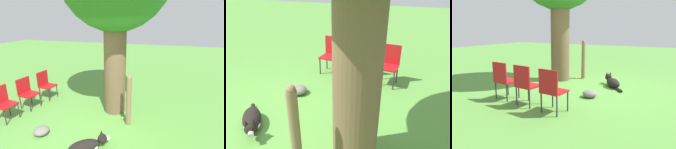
% 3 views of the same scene
% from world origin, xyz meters
% --- Properties ---
extents(ground_plane, '(30.00, 30.00, 0.00)m').
position_xyz_m(ground_plane, '(0.00, 0.00, 0.00)').
color(ground_plane, '#56933D').
extents(dog, '(0.91, 0.74, 0.36)m').
position_xyz_m(dog, '(0.31, -0.46, 0.13)').
color(dog, black).
rests_on(dog, ground_plane).
extents(fence_post, '(0.12, 0.12, 1.26)m').
position_xyz_m(fence_post, '(0.88, 0.69, 0.64)').
color(fence_post, '#846647').
rests_on(fence_post, ground_plane).
extents(red_chair_0, '(0.47, 0.49, 0.89)m').
position_xyz_m(red_chair_0, '(-2.21, 0.01, 0.51)').
color(red_chair_0, '#B21419').
rests_on(red_chair_0, ground_plane).
extents(red_chair_1, '(0.47, 0.49, 0.89)m').
position_xyz_m(red_chair_1, '(-2.10, 0.72, 0.51)').
color(red_chair_1, '#B21419').
rests_on(red_chair_1, ground_plane).
extents(red_chair_2, '(0.47, 0.49, 0.89)m').
position_xyz_m(red_chair_2, '(-2.00, 1.43, 0.51)').
color(red_chair_2, '#B21419').
rests_on(red_chair_2, ground_plane).
extents(tennis_ball, '(0.07, 0.07, 0.07)m').
position_xyz_m(tennis_ball, '(0.70, 0.87, 0.03)').
color(tennis_ball, '#CCE033').
rests_on(tennis_ball, ground_plane).
extents(garden_rock, '(0.34, 0.35, 0.18)m').
position_xyz_m(garden_rock, '(-0.92, -0.27, 0.09)').
color(garden_rock, slate).
rests_on(garden_rock, ground_plane).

